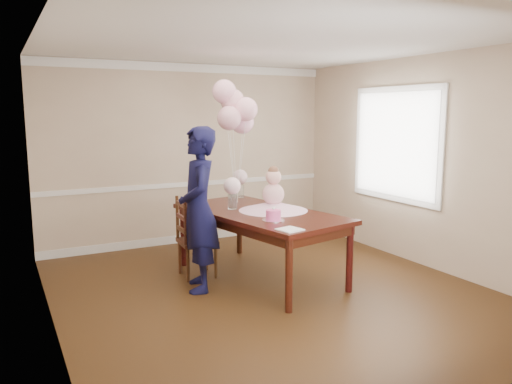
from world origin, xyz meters
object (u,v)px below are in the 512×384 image
object	(u,v)px
birthday_cake	(273,215)
dining_chair_seat	(197,241)
dining_table_top	(260,213)
woman	(199,209)

from	to	relation	value
birthday_cake	dining_chair_seat	xyz separation A→B (m)	(-0.53, 0.93, -0.45)
dining_chair_seat	dining_table_top	bearing A→B (deg)	-28.74
dining_table_top	woman	xyz separation A→B (m)	(-0.78, -0.03, 0.13)
dining_chair_seat	woman	size ratio (longest dim) A/B	0.23
dining_table_top	dining_chair_seat	bearing A→B (deg)	136.21
dining_table_top	birthday_cake	world-z (taller)	birthday_cake
woman	dining_table_top	bearing A→B (deg)	108.38
birthday_cake	woman	xyz separation A→B (m)	(-0.67, 0.50, 0.03)
dining_table_top	woman	world-z (taller)	woman
dining_table_top	dining_chair_seat	distance (m)	0.84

